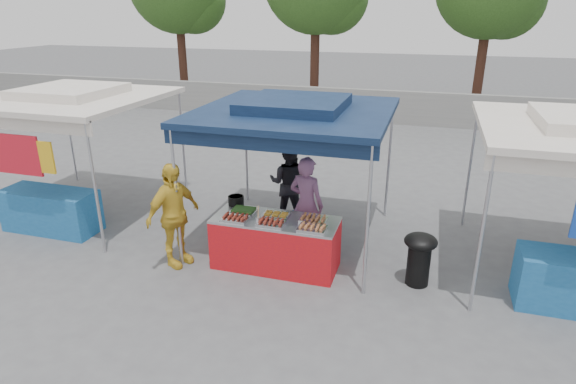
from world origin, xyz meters
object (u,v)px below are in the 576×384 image
(vendor_table, at_px, (276,243))
(customer_person, at_px, (173,215))
(cooking_pot, at_px, (236,200))
(helper_man, at_px, (289,183))
(vendor_woman, at_px, (306,205))
(wok_burner, at_px, (419,255))

(vendor_table, relative_size, customer_person, 1.15)
(cooking_pot, bearing_deg, customer_person, -135.59)
(vendor_table, relative_size, helper_man, 1.24)
(vendor_table, relative_size, cooking_pot, 7.53)
(vendor_table, bearing_deg, vendor_woman, 65.69)
(cooking_pot, bearing_deg, vendor_woman, 16.72)
(vendor_woman, bearing_deg, vendor_table, 78.59)
(vendor_woman, bearing_deg, customer_person, 42.75)
(vendor_table, distance_m, wok_burner, 2.25)
(cooking_pot, height_order, helper_man, helper_man)
(vendor_table, height_order, customer_person, customer_person)
(cooking_pot, relative_size, customer_person, 0.15)
(cooking_pot, relative_size, helper_man, 0.16)
(helper_man, bearing_deg, cooking_pot, 68.37)
(customer_person, bearing_deg, cooking_pot, -24.50)
(cooking_pot, xyz_separation_m, vendor_woman, (1.14, 0.34, -0.08))
(vendor_table, bearing_deg, cooking_pot, 155.80)
(cooking_pot, relative_size, vendor_woman, 0.16)
(wok_burner, bearing_deg, customer_person, 176.73)
(cooking_pot, bearing_deg, helper_man, 70.23)
(vendor_table, xyz_separation_m, helper_man, (-0.31, 1.79, 0.38))
(vendor_woman, bearing_deg, helper_man, -46.61)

